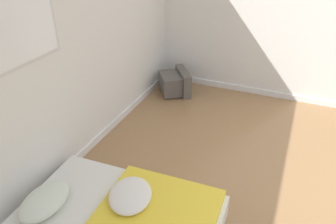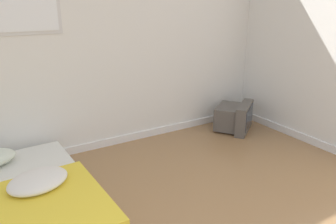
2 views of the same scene
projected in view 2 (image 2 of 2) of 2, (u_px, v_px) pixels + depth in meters
wall_back at (60, 37)px, 3.32m from camera, size 7.50×0.08×2.60m
mattress_bed at (22, 203)px, 2.56m from camera, size 1.12×1.74×0.38m
crt_tv at (235, 117)px, 4.35m from camera, size 0.66×0.64×0.37m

